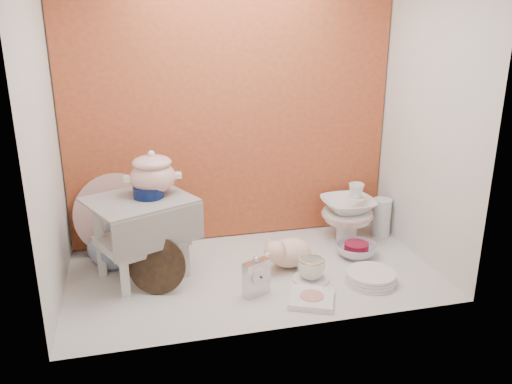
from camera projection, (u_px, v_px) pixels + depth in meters
ground at (253, 273)px, 2.61m from camera, size 1.80×1.80×0.00m
niche_shell at (244, 80)px, 2.47m from camera, size 1.86×1.03×1.53m
step_stool at (142, 238)px, 2.53m from camera, size 0.58×0.55×0.40m
soup_tureen at (153, 173)px, 2.49m from camera, size 0.28×0.28×0.22m
cobalt_bowl at (149, 192)px, 2.48m from camera, size 0.15×0.15×0.05m
floral_platter at (116, 214)px, 2.78m from camera, size 0.45×0.15×0.43m
blue_white_vase at (113, 240)px, 2.65m from camera, size 0.34×0.34×0.27m
lacquer_tray at (157, 266)px, 2.39m from camera, size 0.28×0.16×0.27m
mantel_clock at (256, 276)px, 2.38m from camera, size 0.14×0.10×0.19m
plush_pig at (290, 252)px, 2.64m from camera, size 0.29×0.21×0.17m
teacup_saucer at (311, 279)px, 2.54m from camera, size 0.20×0.20×0.01m
gold_rim_teacup at (311, 268)px, 2.52m from camera, size 0.17×0.17×0.10m
lattice_dish at (312, 299)px, 2.35m from camera, size 0.26×0.26×0.03m
dinner_plate_stack at (371, 277)px, 2.50m from camera, size 0.32×0.32×0.06m
crystal_bowl at (356, 250)px, 2.78m from camera, size 0.28×0.28×0.07m
clear_glass_vase at (381, 217)px, 3.03m from camera, size 0.14×0.14×0.22m
porcelain_tower at (347, 212)px, 2.95m from camera, size 0.37×0.37×0.34m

